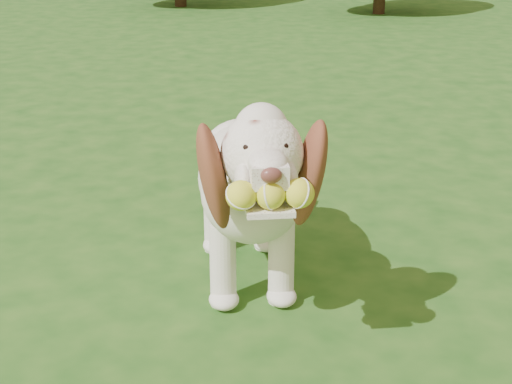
{
  "coord_description": "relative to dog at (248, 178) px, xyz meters",
  "views": [
    {
      "loc": [
        0.61,
        -2.52,
        1.51
      ],
      "look_at": [
        0.52,
        0.03,
        0.51
      ],
      "focal_mm": 55.0,
      "sensor_mm": 36.0,
      "label": 1
    }
  ],
  "objects": [
    {
      "name": "ground",
      "position": [
        -0.48,
        -0.29,
        -0.47
      ],
      "size": [
        80.0,
        80.0,
        0.0
      ],
      "primitive_type": "plane",
      "color": "#194714",
      "rests_on": "ground"
    },
    {
      "name": "dog",
      "position": [
        0.0,
        0.0,
        0.0
      ],
      "size": [
        0.56,
        1.34,
        0.87
      ],
      "rotation": [
        0.0,
        0.0,
        0.14
      ],
      "color": "white",
      "rests_on": "ground"
    }
  ]
}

